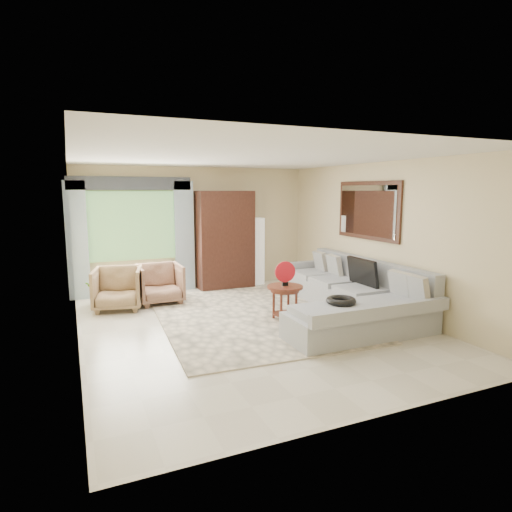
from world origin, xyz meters
name	(u,v)px	position (x,y,z in m)	size (l,w,h in m)	color
ground	(250,326)	(0.00, 0.00, 0.00)	(6.00, 6.00, 0.00)	silver
area_rug	(251,316)	(0.22, 0.47, 0.01)	(3.00, 4.00, 0.02)	beige
sectional_sofa	(351,300)	(1.78, -0.18, 0.28)	(2.30, 3.46, 0.90)	#A3A5AB
tv_screen	(363,272)	(2.05, -0.10, 0.72)	(0.06, 0.74, 0.48)	black
garden_hose	(341,301)	(1.00, -0.99, 0.55)	(0.43, 0.43, 0.09)	black
coffee_table	(285,302)	(0.63, 0.04, 0.31)	(0.58, 0.58, 0.58)	#451712
red_disc	(285,272)	(0.63, 0.04, 0.81)	(0.34, 0.34, 0.03)	red
armchair_left	(118,288)	(-1.79, 1.84, 0.38)	(0.81, 0.83, 0.76)	#8F744E
armchair_right	(160,284)	(-1.01, 1.98, 0.37)	(0.79, 0.82, 0.74)	#9B6B54
potted_plant	(101,289)	(-2.05, 2.33, 0.29)	(0.52, 0.45, 0.57)	#999999
armoire	(225,240)	(0.55, 2.72, 1.05)	(1.20, 0.55, 2.10)	black
floor_lamp	(258,251)	(1.35, 2.78, 0.75)	(0.24, 0.24, 1.50)	silver
window	(132,226)	(-1.35, 2.97, 1.40)	(1.80, 0.04, 1.40)	#669E59
curtain_left	(77,241)	(-2.40, 2.88, 1.15)	(0.40, 0.08, 2.30)	#9EB7CC
curtain_right	(184,236)	(-0.30, 2.88, 1.15)	(0.40, 0.08, 2.30)	#9EB7CC
valance	(131,183)	(-1.35, 2.90, 2.25)	(2.40, 0.12, 0.26)	#1E232D
wall_mirror	(368,210)	(2.46, 0.35, 1.75)	(0.05, 1.70, 1.05)	black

